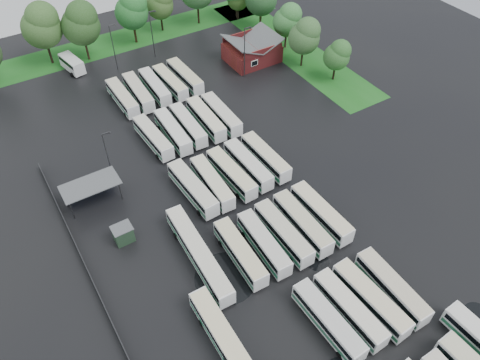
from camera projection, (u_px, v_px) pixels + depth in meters
ground at (275, 253)px, 62.42m from camera, size 160.00×160.00×0.00m
brick_building at (252, 52)px, 95.75m from camera, size 10.07×8.60×5.39m
wash_shed at (90, 186)px, 67.11m from camera, size 8.20×4.20×3.58m
utility_hut at (123, 234)px, 63.01m from camera, size 2.70×2.20×2.62m
grass_strip_north at (113, 43)px, 102.09m from camera, size 80.00×10.00×0.01m
grass_strip_east at (291, 47)px, 100.82m from camera, size 10.00×50.00×0.01m
west_fence at (93, 282)px, 58.51m from camera, size 0.10×50.00×1.20m
bus_r1c1 at (328, 321)px, 53.63m from camera, size 2.45×10.72×2.97m
bus_r1c2 at (349, 309)px, 54.71m from camera, size 2.56×10.71×2.97m
bus_r1c3 at (371, 299)px, 55.57m from camera, size 2.86×11.11×3.06m
bus_r1c4 at (392, 287)px, 56.78m from camera, size 2.52×10.83×3.00m
bus_r2c0 at (240, 253)px, 60.42m from camera, size 2.67×10.73×2.97m
bus_r2c1 at (264, 243)px, 61.52m from camera, size 2.70×10.59×2.92m
bus_r2c2 at (283, 233)px, 62.69m from camera, size 2.33×10.88×3.03m
bus_r2c3 at (302, 223)px, 63.85m from camera, size 2.53×11.07×3.07m
bus_r2c4 at (321, 213)px, 65.15m from camera, size 2.54×11.06×3.07m
bus_r3c0 at (193, 188)px, 68.50m from camera, size 2.85×11.22×3.10m
bus_r3c1 at (212, 183)px, 69.46m from camera, size 2.68×10.66×2.94m
bus_r3c2 at (231, 174)px, 70.79m from camera, size 2.75×10.86×3.00m
bus_r3c3 at (248, 165)px, 72.16m from camera, size 2.44×10.79×3.00m
bus_r3c4 at (266, 157)px, 73.44m from camera, size 2.51×10.72×2.97m
bus_r4c0 at (153, 137)px, 76.88m from camera, size 2.72×10.68×2.95m
bus_r4c1 at (173, 131)px, 77.93m from camera, size 2.65×10.85×3.00m
bus_r4c2 at (188, 125)px, 79.15m from camera, size 2.63×10.67×2.95m
bus_r4c3 at (206, 119)px, 80.30m from camera, size 2.66×10.99×3.04m
bus_r4c4 at (221, 114)px, 81.22m from camera, size 2.52×10.92×3.03m
bus_r5c0 at (122, 98)px, 84.80m from camera, size 2.33×10.70×2.98m
bus_r5c1 at (138, 92)px, 86.00m from camera, size 2.79×10.97×3.03m
bus_r5c2 at (155, 87)px, 87.34m from camera, size 2.57×10.66×2.95m
bus_r5c3 at (170, 82)px, 88.37m from camera, size 2.57×10.57×2.92m
bus_r5c4 at (185, 76)px, 89.75m from camera, size 2.59×10.88×3.01m
artic_bus_west_b at (199, 254)px, 60.31m from camera, size 2.90×16.00×2.95m
artic_bus_west_c at (231, 350)px, 51.17m from camera, size 2.49×15.92×2.95m
minibus at (72, 63)px, 93.24m from camera, size 3.47×6.71×2.79m
tree_north_1 at (42, 25)px, 90.50m from camera, size 7.79×7.79×12.91m
tree_north_2 at (81, 23)px, 91.67m from camera, size 7.55×7.55×12.50m
tree_north_3 at (132, 10)px, 97.18m from camera, size 6.93×6.93×11.48m
tree_north_4 at (160, 3)px, 101.70m from camera, size 6.03×6.03×9.98m
tree_east_0 at (338, 55)px, 88.24m from camera, size 5.05×5.05×8.36m
tree_east_1 at (305, 36)px, 90.92m from camera, size 6.21×6.21×10.29m
tree_east_2 at (288, 19)px, 96.38m from camera, size 5.92×5.92×9.81m
lamp_post_ne at (245, 49)px, 88.57m from camera, size 1.58×0.31×10.23m
lamp_post_nw at (108, 154)px, 68.48m from camera, size 1.40×0.27×9.10m
lamp_post_back_w at (113, 44)px, 90.73m from camera, size 1.46×0.28×9.48m
lamp_post_back_e at (152, 31)px, 94.11m from camera, size 1.51×0.29×9.82m
puddle_2 at (226, 278)px, 59.63m from camera, size 8.07×8.07×0.01m
puddle_3 at (317, 261)px, 61.45m from camera, size 3.21×3.21×0.01m
puddle_4 at (478, 314)px, 56.01m from camera, size 3.32×3.32×0.01m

